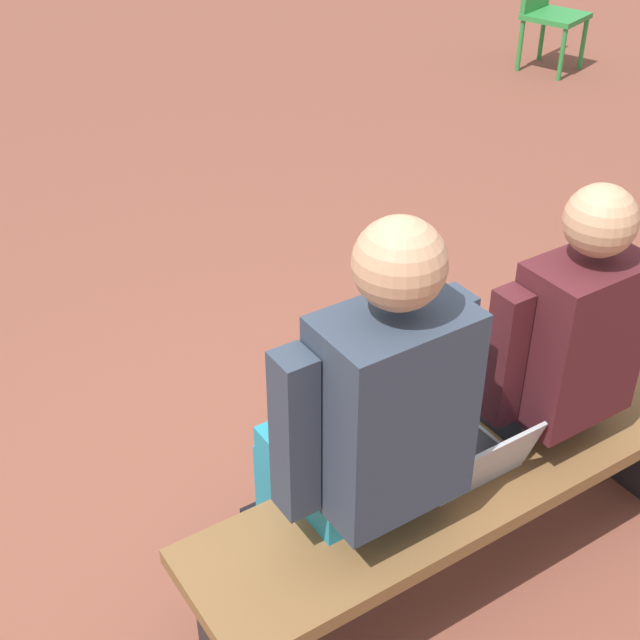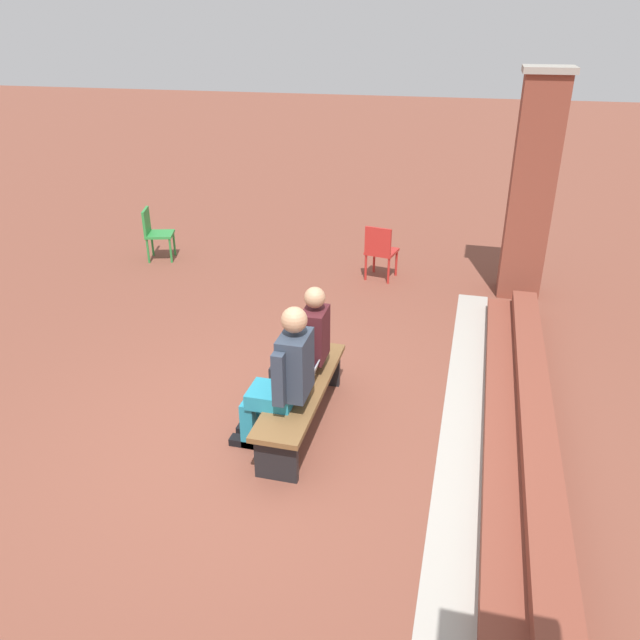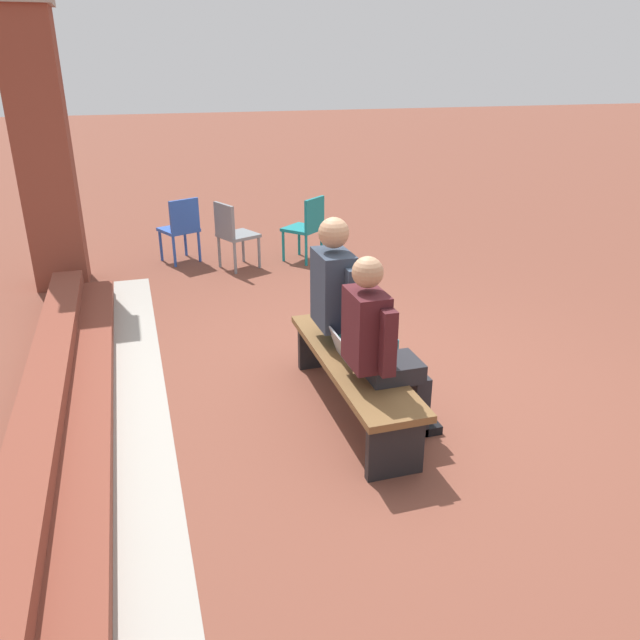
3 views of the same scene
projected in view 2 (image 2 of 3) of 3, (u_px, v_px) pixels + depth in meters
name	position (u px, v px, depth m)	size (l,w,h in m)	color
ground_plane	(263.00, 440.00, 5.82)	(60.00, 60.00, 0.00)	brown
concrete_strip	(460.00, 449.00, 5.69)	(7.28, 0.40, 0.01)	#A8A399
brick_steps	(525.00, 447.00, 5.52)	(6.48, 0.60, 0.30)	brown
brick_pillar_left_of_steps	(532.00, 187.00, 8.33)	(0.64, 0.64, 3.03)	brown
bench	(302.00, 394.00, 5.87)	(1.80, 0.44, 0.45)	brown
person_student	(305.00, 344.00, 6.04)	(0.52, 0.66, 1.31)	#232328
person_adult	(283.00, 375.00, 5.43)	(0.58, 0.73, 1.40)	teal
laptop	(303.00, 381.00, 5.81)	(0.32, 0.29, 0.21)	#9EA0A5
plastic_chair_far_right	(380.00, 249.00, 9.24)	(0.49, 0.49, 0.84)	red
plastic_chair_near_bench_left	(155.00, 231.00, 10.04)	(0.53, 0.53, 0.84)	#2D893D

